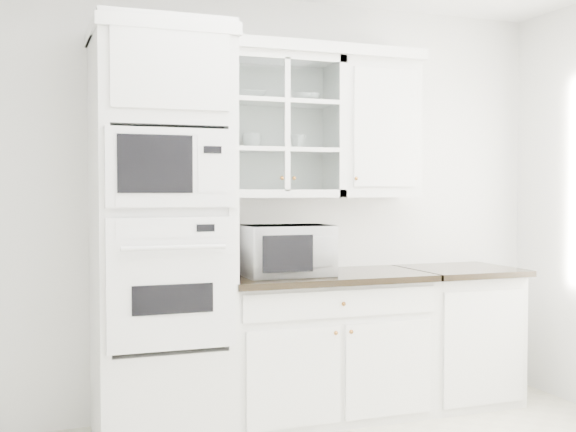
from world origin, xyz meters
name	(u,v)px	position (x,y,z in m)	size (l,w,h in m)	color
room_shell	(351,121)	(0.00, 0.43, 1.78)	(4.00, 3.50, 2.70)	white
oven_column	(161,233)	(-0.75, 1.42, 1.20)	(0.76, 0.68, 2.40)	white
base_cabinet_run	(322,344)	(0.28, 1.45, 0.46)	(1.32, 0.67, 0.92)	white
extra_base_cabinet	(457,334)	(1.28, 1.45, 0.46)	(0.72, 0.67, 0.92)	white
upper_cabinet_glass	(278,127)	(0.03, 1.58, 1.85)	(0.80, 0.33, 0.90)	white
upper_cabinet_solid	(373,130)	(0.71, 1.58, 1.85)	(0.55, 0.33, 0.90)	white
crown_molding	(264,48)	(-0.07, 1.56, 2.33)	(2.14, 0.38, 0.07)	white
countertop_microwave	(286,250)	(0.02, 1.41, 1.08)	(0.54, 0.45, 0.31)	white
bowl_a	(248,96)	(-0.17, 1.60, 2.04)	(0.23, 0.23, 0.06)	white
bowl_b	(306,98)	(0.22, 1.57, 2.04)	(0.17, 0.17, 0.05)	white
cup_a	(252,141)	(-0.14, 1.60, 1.76)	(0.12, 0.12, 0.09)	white
cup_b	(297,142)	(0.16, 1.59, 1.76)	(0.10, 0.10, 0.09)	white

